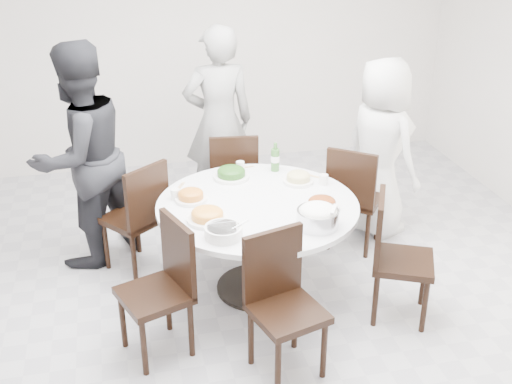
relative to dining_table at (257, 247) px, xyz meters
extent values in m
cube|color=#B5B4B9|center=(-0.21, -0.30, -0.38)|extent=(6.00, 6.00, 0.01)
cube|color=silver|center=(-0.21, 2.70, 1.02)|extent=(6.00, 0.01, 2.80)
cylinder|color=white|center=(0.00, 0.00, 0.00)|extent=(1.50, 1.50, 0.75)
cube|color=black|center=(0.98, 0.49, 0.10)|extent=(0.59, 0.59, 0.95)
cube|color=black|center=(0.02, 1.07, 0.10)|extent=(0.47, 0.47, 0.95)
cube|color=black|center=(-0.90, 0.55, 0.10)|extent=(0.59, 0.59, 0.95)
cube|color=black|center=(-0.83, -0.57, 0.10)|extent=(0.54, 0.54, 0.95)
cube|color=black|center=(-0.03, -0.96, 0.10)|extent=(0.52, 0.52, 0.95)
cube|color=black|center=(0.93, -0.56, 0.10)|extent=(0.56, 0.56, 0.95)
imported|color=silver|center=(1.27, 0.71, 0.43)|extent=(0.77, 0.92, 1.60)
imported|color=black|center=(-0.03, 1.43, 0.52)|extent=(0.67, 0.45, 1.80)
imported|color=black|center=(-1.26, 0.79, 0.55)|extent=(1.14, 1.10, 1.84)
cylinder|color=white|center=(-0.10, 0.49, 0.41)|extent=(0.29, 0.29, 0.07)
cylinder|color=white|center=(0.40, 0.29, 0.41)|extent=(0.24, 0.24, 0.06)
cylinder|color=white|center=(-0.47, 0.15, 0.41)|extent=(0.24, 0.24, 0.06)
cylinder|color=white|center=(0.43, -0.20, 0.41)|extent=(0.26, 0.26, 0.06)
cylinder|color=white|center=(-0.40, -0.19, 0.41)|extent=(0.29, 0.29, 0.08)
cylinder|color=silver|center=(0.32, -0.44, 0.44)|extent=(0.29, 0.29, 0.12)
cylinder|color=white|center=(-0.34, -0.44, 0.41)|extent=(0.25, 0.25, 0.08)
cylinder|color=#336729|center=(0.28, 0.56, 0.50)|extent=(0.07, 0.07, 0.24)
cylinder|color=white|center=(0.00, 0.66, 0.42)|extent=(0.07, 0.07, 0.08)
camera|label=1|loc=(-0.97, -4.12, 2.49)|focal=45.00mm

